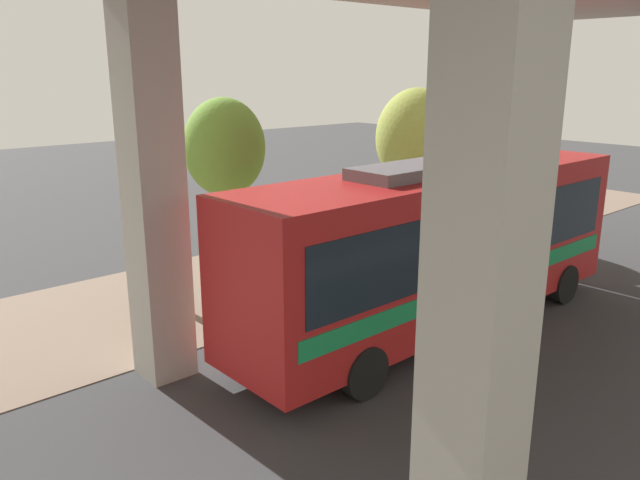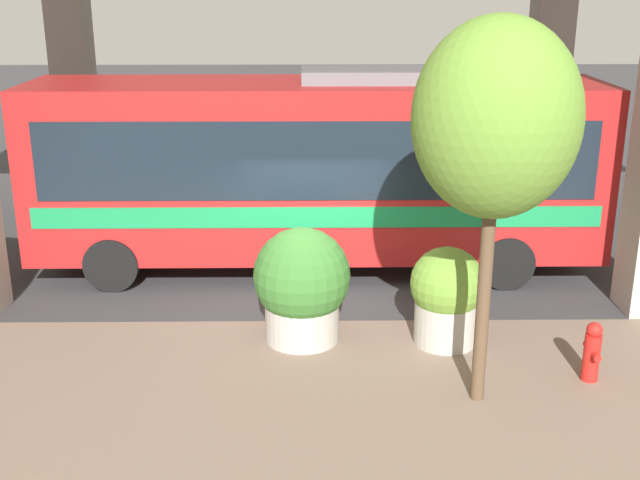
{
  "view_description": "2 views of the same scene",
  "coord_description": "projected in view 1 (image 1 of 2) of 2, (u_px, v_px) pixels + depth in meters",
  "views": [
    {
      "loc": [
        10.84,
        -10.9,
        5.74
      ],
      "look_at": [
        -0.44,
        -0.89,
        1.62
      ],
      "focal_mm": 35.0,
      "sensor_mm": 36.0,
      "label": 1
    },
    {
      "loc": [
        -12.27,
        0.04,
        5.53
      ],
      "look_at": [
        -0.2,
        -0.11,
        1.51
      ],
      "focal_mm": 45.0,
      "sensor_mm": 36.0,
      "label": 2
    }
  ],
  "objects": [
    {
      "name": "planter_middle",
      "position": [
        274.0,
        277.0,
        15.39
      ],
      "size": [
        1.14,
        1.14,
        1.58
      ],
      "color": "#ADA89E",
      "rests_on": "ground"
    },
    {
      "name": "overpass",
      "position": [
        514.0,
        4.0,
        11.6
      ],
      "size": [
        9.4,
        19.55,
        7.94
      ],
      "color": "#ADA89E",
      "rests_on": "ground"
    },
    {
      "name": "bus",
      "position": [
        439.0,
        240.0,
        13.82
      ],
      "size": [
        2.56,
        10.71,
        3.88
      ],
      "color": "#B21E1E",
      "rests_on": "ground"
    },
    {
      "name": "street_tree_far",
      "position": [
        416.0,
        138.0,
        22.31
      ],
      "size": [
        2.93,
        2.93,
        5.16
      ],
      "color": "brown",
      "rests_on": "ground"
    },
    {
      "name": "sidewalk_strip",
      "position": [
        285.0,
        270.0,
        18.48
      ],
      "size": [
        6.0,
        40.0,
        0.02
      ],
      "color": "#7A6656",
      "rests_on": "ground"
    },
    {
      "name": "fire_hydrant",
      "position": [
        182.0,
        295.0,
        15.18
      ],
      "size": [
        0.49,
        0.24,
        0.91
      ],
      "color": "red",
      "rests_on": "ground"
    },
    {
      "name": "planter_front",
      "position": [
        344.0,
        256.0,
        16.67
      ],
      "size": [
        1.51,
        1.51,
        1.85
      ],
      "color": "#ADA89E",
      "rests_on": "ground"
    },
    {
      "name": "street_tree_near",
      "position": [
        224.0,
        148.0,
        15.74
      ],
      "size": [
        2.07,
        2.07,
        5.1
      ],
      "color": "brown",
      "rests_on": "ground"
    },
    {
      "name": "ground_plane",
      "position": [
        357.0,
        297.0,
        16.31
      ],
      "size": [
        80.0,
        80.0,
        0.0
      ],
      "primitive_type": "plane",
      "color": "#38383A",
      "rests_on": "ground"
    }
  ]
}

